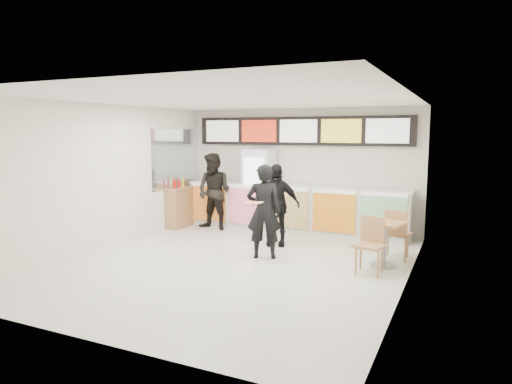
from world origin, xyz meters
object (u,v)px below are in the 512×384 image
Objects in this scene: drinks_fridge at (259,189)px; customer_main at (264,211)px; customer_mid at (276,205)px; cafe_table at (384,235)px; service_counter at (294,208)px; condiment_ledge at (180,207)px; customer_left at (214,192)px.

customer_main is at bearing -63.67° from drinks_fridge.
customer_mid is 1.02× the size of cafe_table.
condiment_ledge is (-2.82, -0.72, -0.05)m from service_counter.
cafe_table is (2.38, -0.61, -0.31)m from customer_mid.
cafe_table is at bearing -14.20° from condiment_ledge.
customer_left is at bearing -161.96° from service_counter.
service_counter is 4.57× the size of condiment_ledge.
condiment_ledge is (-0.94, -0.11, -0.43)m from customer_left.
customer_left is 1.09× the size of customer_mid.
service_counter is 2.02m from customer_left.
customer_left reaches higher than cafe_table.
customer_left is at bearing -61.98° from customer_main.
customer_main reaches higher than cafe_table.
customer_main is 2.88m from customer_left.
customer_main is at bearing -35.60° from customer_left.
customer_main reaches higher than customer_mid.
service_counter is 2.78× the size of drinks_fridge.
drinks_fridge is at bearing 21.39° from condiment_ledge.
customer_mid is (2.00, -0.84, -0.08)m from customer_left.
service_counter is 2.91m from condiment_ledge.
customer_left reaches higher than customer_mid.
condiment_ledge is at bearing 179.67° from cafe_table.
customer_mid reaches higher than service_counter.
drinks_fridge is 1.09× the size of customer_main.
drinks_fridge is at bearing 179.01° from service_counter.
condiment_ledge is (-1.89, -0.74, -0.48)m from drinks_fridge.
cafe_table is (2.50, -2.07, -0.00)m from service_counter.
drinks_fridge is 1.82m from customer_mid.
customer_left is 1.04m from condiment_ledge.
customer_mid is at bearing -14.03° from condiment_ledge.
drinks_fridge reaches higher than customer_left.
drinks_fridge is 2.79m from customer_main.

